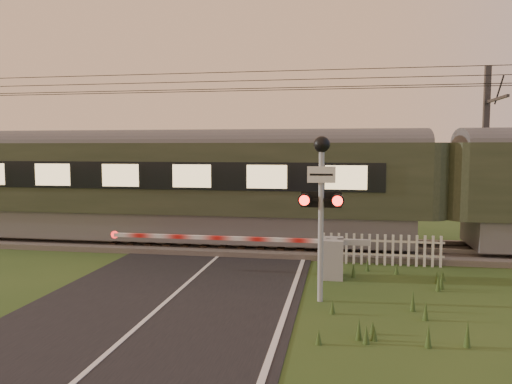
% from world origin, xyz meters
% --- Properties ---
extents(ground, '(160.00, 160.00, 0.00)m').
position_xyz_m(ground, '(0.00, 0.00, 0.00)').
color(ground, '#2A451A').
rests_on(ground, ground).
extents(road, '(6.00, 140.00, 0.03)m').
position_xyz_m(road, '(0.02, -0.23, 0.01)').
color(road, black).
rests_on(road, ground).
extents(track_bed, '(140.00, 3.40, 0.39)m').
position_xyz_m(track_bed, '(0.00, 6.50, 0.07)').
color(track_bed, '#47423D').
rests_on(track_bed, ground).
extents(overhead_wires, '(120.00, 0.62, 0.62)m').
position_xyz_m(overhead_wires, '(0.00, 6.50, 5.72)').
color(overhead_wires, black).
rests_on(overhead_wires, ground).
extents(train, '(41.06, 2.83, 3.82)m').
position_xyz_m(train, '(7.13, 6.50, 2.20)').
color(train, slate).
rests_on(train, ground).
extents(boom_gate, '(7.38, 0.82, 1.09)m').
position_xyz_m(boom_gate, '(3.30, 2.92, 0.60)').
color(boom_gate, gray).
rests_on(boom_gate, ground).
extents(crossing_signal, '(0.96, 0.37, 3.77)m').
position_xyz_m(crossing_signal, '(3.45, 0.73, 2.59)').
color(crossing_signal, gray).
rests_on(crossing_signal, ground).
extents(picket_fence, '(3.65, 0.08, 0.93)m').
position_xyz_m(picket_fence, '(5.09, 4.60, 0.47)').
color(picket_fence, silver).
rests_on(picket_fence, ground).
extents(catenary_mast, '(0.20, 2.45, 6.44)m').
position_xyz_m(catenary_mast, '(9.02, 8.72, 3.36)').
color(catenary_mast, '#2D2D30').
rests_on(catenary_mast, ground).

